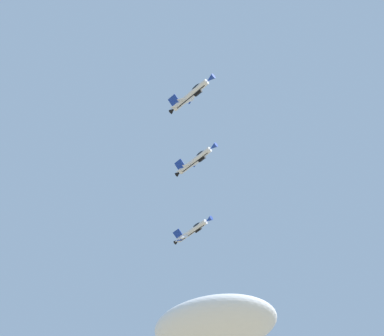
% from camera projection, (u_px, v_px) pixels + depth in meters
% --- Properties ---
extents(cloud_high_distant, '(86.42, 54.51, 26.52)m').
position_uv_depth(cloud_high_distant, '(215.00, 325.00, 354.91)').
color(cloud_high_distant, white).
extents(fighter_jet_lead, '(14.84, 9.08, 8.23)m').
position_uv_depth(fighter_jet_lead, '(191.00, 95.00, 137.21)').
color(fighter_jet_lead, white).
extents(fighter_jet_left_wing, '(14.84, 9.28, 7.87)m').
position_uv_depth(fighter_jet_left_wing, '(196.00, 160.00, 149.58)').
color(fighter_jet_left_wing, white).
extents(fighter_jet_right_wing, '(14.84, 8.98, 8.39)m').
position_uv_depth(fighter_jet_right_wing, '(193.00, 231.00, 162.81)').
color(fighter_jet_right_wing, white).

